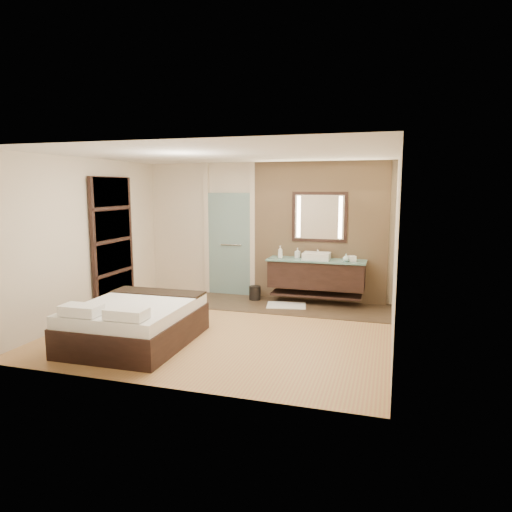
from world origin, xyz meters
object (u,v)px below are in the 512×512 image
(mirror_unit, at_px, (319,217))
(waste_bin, at_px, (255,293))
(vanity, at_px, (316,274))
(bed, at_px, (135,323))

(mirror_unit, bearing_deg, waste_bin, -165.67)
(vanity, height_order, waste_bin, vanity)
(vanity, bearing_deg, waste_bin, -176.76)
(mirror_unit, bearing_deg, bed, -123.65)
(mirror_unit, height_order, bed, mirror_unit)
(mirror_unit, height_order, waste_bin, mirror_unit)
(vanity, height_order, mirror_unit, mirror_unit)
(vanity, height_order, bed, vanity)
(bed, relative_size, waste_bin, 6.66)
(vanity, xyz_separation_m, mirror_unit, (0.00, 0.24, 1.07))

